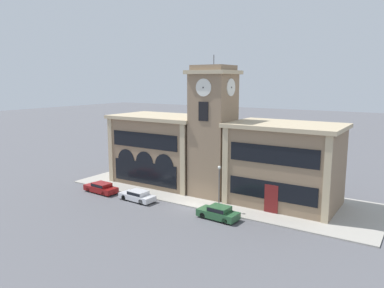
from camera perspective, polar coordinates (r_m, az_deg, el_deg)
The scene contains 9 objects.
ground_plane at distance 42.67m, azimuth -0.43°, elevation -9.63°, with size 300.00×300.00×0.00m, color #56565B.
sidewalk_kerb at distance 47.84m, azimuth 3.79°, elevation -7.41°, with size 38.68×12.74×0.15m.
clock_tower at distance 45.21m, azimuth 3.24°, elevation 1.85°, with size 5.22×5.22×17.07m.
town_hall_left_wing at distance 51.91m, azimuth -4.56°, elevation -0.77°, with size 13.48×8.41×9.42m.
town_hall_right_wing at distance 43.78m, azimuth 13.93°, elevation -3.01°, with size 12.54×8.41×9.37m.
parked_car_near at distance 49.18m, azimuth -13.69°, elevation -6.46°, with size 4.78×2.09×1.30m.
parked_car_mid at distance 45.12m, azimuth -8.31°, elevation -7.76°, with size 4.65×2.06×1.26m.
parked_car_far at distance 39.13m, azimuth 4.05°, elevation -10.34°, with size 4.40×2.12×1.40m.
street_lamp at distance 40.26m, azimuth 4.16°, elevation -5.63°, with size 0.36×0.36×5.00m.
Camera 1 is at (22.10, -33.68, 14.07)m, focal length 35.00 mm.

